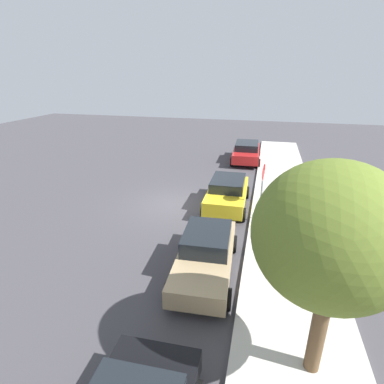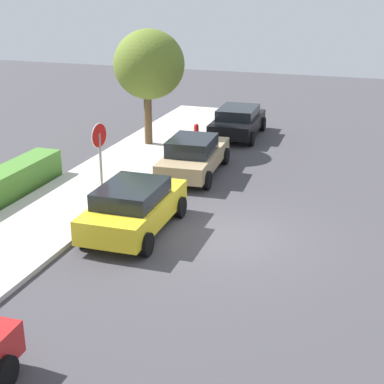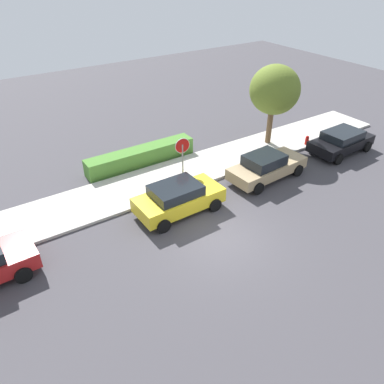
{
  "view_description": "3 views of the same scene",
  "coord_description": "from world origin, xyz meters",
  "px_view_note": "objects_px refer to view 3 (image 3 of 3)",
  "views": [
    {
      "loc": [
        13.38,
        4.2,
        6.34
      ],
      "look_at": [
        -0.15,
        0.83,
        0.73
      ],
      "focal_mm": 28.0,
      "sensor_mm": 36.0,
      "label": 1
    },
    {
      "loc": [
        -14.61,
        -3.92,
        6.88
      ],
      "look_at": [
        0.68,
        1.21,
        0.97
      ],
      "focal_mm": 55.0,
      "sensor_mm": 36.0,
      "label": 2
    },
    {
      "loc": [
        -7.77,
        -9.62,
        10.26
      ],
      "look_at": [
        -0.21,
        1.79,
        1.42
      ],
      "focal_mm": 35.0,
      "sensor_mm": 36.0,
      "label": 3
    }
  ],
  "objects_px": {
    "parked_car_yellow": "(178,198)",
    "parked_car_tan": "(266,166)",
    "parked_car_black": "(341,141)",
    "stop_sign": "(183,155)",
    "street_tree_near_corner": "(275,90)",
    "fire_hydrant": "(307,141)"
  },
  "relations": [
    {
      "from": "street_tree_near_corner",
      "to": "parked_car_yellow",
      "type": "bearing_deg",
      "value": -160.74
    },
    {
      "from": "parked_car_tan",
      "to": "parked_car_black",
      "type": "height_order",
      "value": "parked_car_tan"
    },
    {
      "from": "stop_sign",
      "to": "parked_car_yellow",
      "type": "bearing_deg",
      "value": -128.07
    },
    {
      "from": "street_tree_near_corner",
      "to": "parked_car_black",
      "type": "bearing_deg",
      "value": -46.7
    },
    {
      "from": "parked_car_tan",
      "to": "street_tree_near_corner",
      "type": "xyz_separation_m",
      "value": [
        2.98,
        2.93,
        2.76
      ]
    },
    {
      "from": "parked_car_yellow",
      "to": "parked_car_tan",
      "type": "bearing_deg",
      "value": 0.3
    },
    {
      "from": "parked_car_yellow",
      "to": "parked_car_black",
      "type": "relative_size",
      "value": 0.98
    },
    {
      "from": "parked_car_tan",
      "to": "parked_car_black",
      "type": "relative_size",
      "value": 1.08
    },
    {
      "from": "parked_car_black",
      "to": "parked_car_yellow",
      "type": "bearing_deg",
      "value": 179.34
    },
    {
      "from": "stop_sign",
      "to": "street_tree_near_corner",
      "type": "height_order",
      "value": "street_tree_near_corner"
    },
    {
      "from": "fire_hydrant",
      "to": "street_tree_near_corner",
      "type": "bearing_deg",
      "value": 141.47
    },
    {
      "from": "parked_car_yellow",
      "to": "parked_car_black",
      "type": "height_order",
      "value": "parked_car_yellow"
    },
    {
      "from": "fire_hydrant",
      "to": "stop_sign",
      "type": "bearing_deg",
      "value": 179.05
    },
    {
      "from": "parked_car_black",
      "to": "street_tree_near_corner",
      "type": "bearing_deg",
      "value": 133.3
    },
    {
      "from": "stop_sign",
      "to": "parked_car_black",
      "type": "height_order",
      "value": "stop_sign"
    },
    {
      "from": "parked_car_black",
      "to": "fire_hydrant",
      "type": "relative_size",
      "value": 5.84
    },
    {
      "from": "parked_car_tan",
      "to": "fire_hydrant",
      "type": "bearing_deg",
      "value": 17.03
    },
    {
      "from": "street_tree_near_corner",
      "to": "stop_sign",
      "type": "bearing_deg",
      "value": -169.68
    },
    {
      "from": "parked_car_tan",
      "to": "fire_hydrant",
      "type": "xyz_separation_m",
      "value": [
        4.81,
        1.47,
        -0.37
      ]
    },
    {
      "from": "parked_car_yellow",
      "to": "parked_car_tan",
      "type": "distance_m",
      "value": 5.48
    },
    {
      "from": "stop_sign",
      "to": "parked_car_tan",
      "type": "height_order",
      "value": "stop_sign"
    },
    {
      "from": "stop_sign",
      "to": "fire_hydrant",
      "type": "relative_size",
      "value": 3.87
    }
  ]
}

